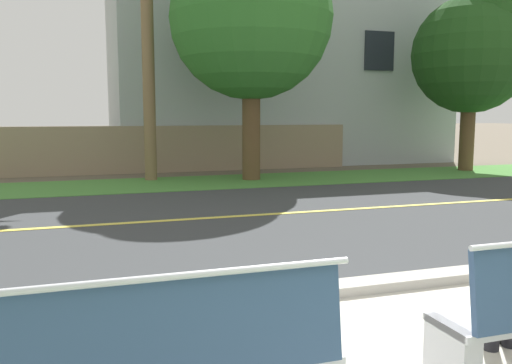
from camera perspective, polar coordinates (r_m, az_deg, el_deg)
name	(u,v)px	position (r m, az deg, el deg)	size (l,w,h in m)	color
ground_plane	(177,205)	(10.53, -8.42, -2.44)	(140.00, 140.00, 0.00)	#665B4C
curb_edge	(279,296)	(5.19, 2.48, -11.98)	(44.00, 0.30, 0.11)	#ADA89E
street_asphalt	(192,219)	(9.08, -6.80, -3.96)	(52.00, 8.00, 0.01)	#383A3D
road_centre_line	(192,219)	(9.08, -6.81, -3.93)	(48.00, 0.14, 0.01)	#E0CC4C
far_verge_grass	(155,184)	(13.63, -10.68, -0.24)	(48.00, 2.80, 0.02)	#478438
shade_tree_left	(257,5)	(14.48, 0.11, 18.35)	(4.24, 4.24, 6.99)	brown
shade_tree_centre	(476,46)	(18.00, 22.38, 13.23)	(3.54, 3.54, 5.84)	brown
garden_wall	(144,149)	(16.37, -11.81, 3.41)	(13.00, 0.36, 1.40)	gray
house_across_street	(273,58)	(20.77, 1.77, 13.06)	(12.74, 6.91, 7.61)	#A3ADB2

